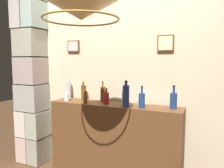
{
  "coord_description": "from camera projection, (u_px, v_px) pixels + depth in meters",
  "views": [
    {
      "loc": [
        1.02,
        -1.48,
        1.52
      ],
      "look_at": [
        0.0,
        0.81,
        1.25
      ],
      "focal_mm": 34.37,
      "sensor_mm": 36.0,
      "label": 1
    }
  ],
  "objects": [
    {
      "name": "liquor_bottle_mezcal",
      "position": [
        85.0,
        96.0,
        2.65
      ],
      "size": [
        0.05,
        0.05,
        0.22
      ],
      "color": "brown",
      "rests_on": "bar_shelf_unit"
    },
    {
      "name": "liquor_bottle_gin",
      "position": [
        106.0,
        98.0,
        2.58
      ],
      "size": [
        0.07,
        0.07,
        0.2
      ],
      "color": "maroon",
      "rests_on": "bar_shelf_unit"
    },
    {
      "name": "bar_shelf_unit",
      "position": [
        114.0,
        144.0,
        2.65
      ],
      "size": [
        1.64,
        0.33,
        1.0
      ],
      "primitive_type": "cube",
      "color": "brown",
      "rests_on": "ground"
    },
    {
      "name": "pendant_lamp",
      "position": [
        81.0,
        10.0,
        1.73
      ],
      "size": [
        0.63,
        0.63,
        0.53
      ],
      "color": "beige"
    },
    {
      "name": "liquor_bottle_rum",
      "position": [
        126.0,
        96.0,
        2.42
      ],
      "size": [
        0.08,
        0.08,
        0.3
      ],
      "color": "navy",
      "rests_on": "bar_shelf_unit"
    },
    {
      "name": "liquor_bottle_brandy",
      "position": [
        173.0,
        100.0,
        2.33
      ],
      "size": [
        0.08,
        0.08,
        0.26
      ],
      "color": "navy",
      "rests_on": "bar_shelf_unit"
    },
    {
      "name": "liquor_bottle_amaro",
      "position": [
        142.0,
        100.0,
        2.37
      ],
      "size": [
        0.07,
        0.07,
        0.25
      ],
      "color": "navy",
      "rests_on": "bar_shelf_unit"
    },
    {
      "name": "glass_tumbler_rocks",
      "position": [
        141.0,
        102.0,
        2.52
      ],
      "size": [
        0.08,
        0.08,
        0.07
      ],
      "color": "silver",
      "rests_on": "bar_shelf_unit"
    },
    {
      "name": "liquor_bottle_vermouth",
      "position": [
        103.0,
        94.0,
        2.75
      ],
      "size": [
        0.06,
        0.06,
        0.26
      ],
      "color": "brown",
      "rests_on": "bar_shelf_unit"
    },
    {
      "name": "liquor_bottle_vodka",
      "position": [
        83.0,
        92.0,
        2.85
      ],
      "size": [
        0.06,
        0.06,
        0.26
      ],
      "color": "brown",
      "rests_on": "bar_shelf_unit"
    },
    {
      "name": "liquor_bottle_sherry",
      "position": [
        69.0,
        89.0,
        2.98
      ],
      "size": [
        0.06,
        0.06,
        0.3
      ],
      "color": "#B6B9C2",
      "rests_on": "bar_shelf_unit"
    },
    {
      "name": "stone_pillar",
      "position": [
        33.0,
        71.0,
        3.16
      ],
      "size": [
        0.42,
        0.39,
        2.74
      ],
      "color": "#C0A394",
      "rests_on": "ground"
    },
    {
      "name": "panelled_rear_partition",
      "position": [
        121.0,
        63.0,
        2.76
      ],
      "size": [
        3.16,
        0.15,
        2.81
      ],
      "color": "beige",
      "rests_on": "ground"
    },
    {
      "name": "liquor_bottle_tequila",
      "position": [
        125.0,
        97.0,
        2.56
      ],
      "size": [
        0.07,
        0.07,
        0.24
      ],
      "color": "#A4C8D0",
      "rests_on": "bar_shelf_unit"
    },
    {
      "name": "glass_tumbler_highball",
      "position": [
        67.0,
        97.0,
        2.8
      ],
      "size": [
        0.07,
        0.07,
        0.1
      ],
      "color": "silver",
      "rests_on": "bar_shelf_unit"
    }
  ]
}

